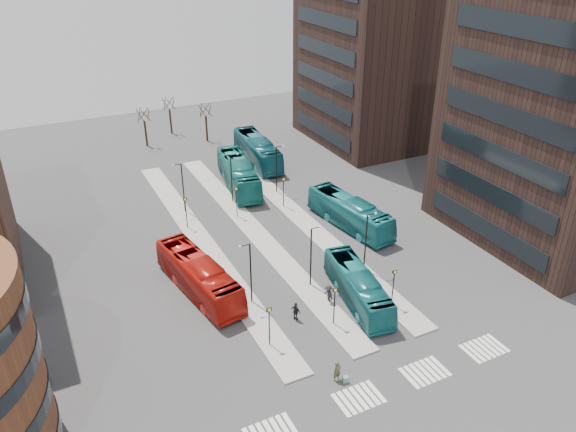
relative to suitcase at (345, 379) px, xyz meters
name	(u,v)px	position (x,y,z in m)	size (l,w,h in m)	color
island_left	(202,243)	(-2.97, 24.19, -0.19)	(2.50, 45.00, 0.15)	gray
island_mid	(254,231)	(3.03, 24.19, -0.19)	(2.50, 45.00, 0.15)	gray
island_right	(302,220)	(9.03, 24.19, -0.19)	(2.50, 45.00, 0.15)	gray
suitcase	(345,379)	(0.00, 0.00, 0.00)	(0.42, 0.34, 0.53)	#1A4091
red_bus	(199,276)	(-6.00, 15.94, 1.47)	(2.91, 12.46, 3.47)	#B1150D
teal_bus_a	(358,287)	(6.34, 8.25, 1.25)	(2.55, 10.88, 3.03)	#15646B
teal_bus_b	(238,174)	(6.02, 36.03, 1.58)	(3.10, 13.23, 3.69)	#156D68
teal_bus_c	(350,213)	(13.14, 20.51, 1.43)	(2.85, 12.20, 3.40)	#166971
teal_bus_d	(257,150)	(11.55, 42.57, 1.58)	(3.09, 13.21, 3.68)	#135461
traveller	(337,371)	(-0.46, 0.46, 0.63)	(0.65, 0.43, 1.78)	#454129
commuter_a	(230,307)	(-4.77, 11.36, 0.65)	(0.88, 0.69, 1.82)	black
commuter_b	(296,311)	(0.09, 8.27, 0.60)	(1.01, 0.42, 1.72)	black
commuter_c	(328,294)	(3.83, 9.16, 0.64)	(1.16, 0.67, 1.80)	black
crosswalk_stripes	(390,386)	(2.78, -1.81, -0.26)	(22.35, 2.40, 0.01)	silver
tower_far	(383,40)	(33.01, 44.19, 14.73)	(20.12, 20.00, 30.00)	black
sign_poles	(278,242)	(2.63, 17.19, 2.14)	(12.45, 22.12, 3.65)	black
lamp_posts	(266,209)	(3.67, 22.19, 3.31)	(14.04, 20.24, 6.12)	black
bare_trees	(174,123)	(3.70, 56.86, 2.46)	(10.97, 8.14, 5.90)	black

